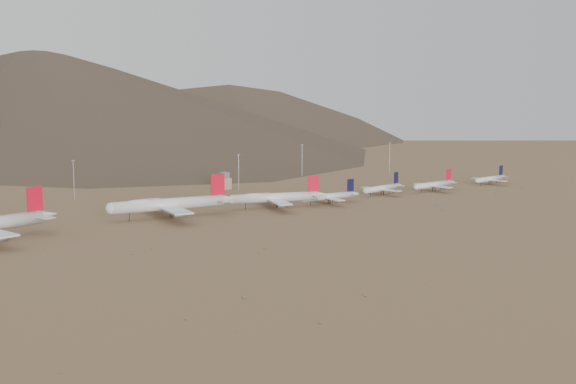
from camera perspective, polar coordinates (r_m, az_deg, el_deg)
ground at (r=450.48m, az=-0.19°, el=-1.84°), size 3000.00×3000.00×0.00m
widebody_centre at (r=453.07m, az=-8.45°, el=-0.85°), size 77.40×60.11×23.06m
widebody_east at (r=482.58m, az=-0.87°, el=-0.38°), size 61.76×49.01×18.93m
narrowbody_a at (r=499.70m, az=2.98°, el=-0.31°), size 44.16×31.79×14.57m
narrowbody_b at (r=541.32m, az=6.75°, el=0.28°), size 41.89×30.72×14.00m
narrowbody_c at (r=563.61m, az=10.37°, el=0.53°), size 43.28×31.25×14.29m
narrowbody_d at (r=608.69m, az=14.20°, el=0.93°), size 38.88×28.29×12.89m
control_tower at (r=565.86m, az=-4.59°, el=0.73°), size 8.00×8.00×12.00m
mast_west at (r=532.25m, az=-14.99°, el=0.98°), size 2.00×0.60×25.70m
mast_centre at (r=555.53m, az=-3.53°, el=1.53°), size 2.00×0.60×25.70m
mast_east at (r=634.26m, az=1.01°, el=2.37°), size 2.00×0.60×25.70m
mast_far_east at (r=659.34m, az=7.23°, el=2.53°), size 2.00×0.60×25.70m
desert_scrub at (r=393.23m, az=8.06°, el=-3.35°), size 416.22×175.57×0.90m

